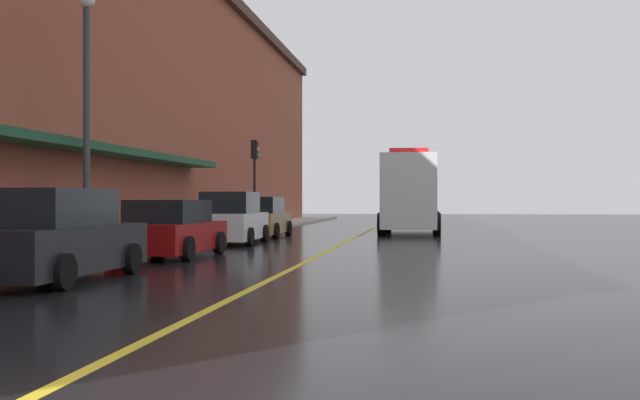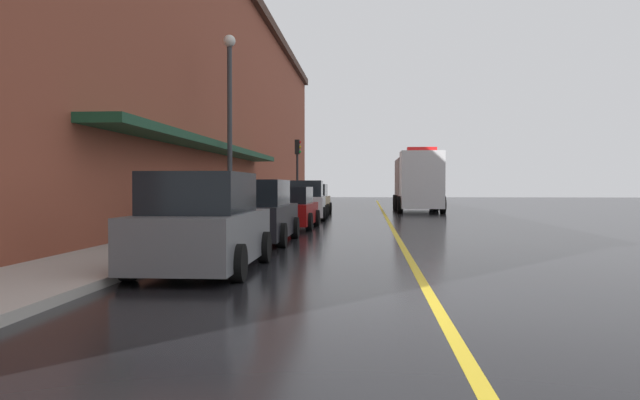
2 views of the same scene
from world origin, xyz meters
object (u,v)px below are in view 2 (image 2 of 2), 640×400
(box_truck, at_px, (417,182))
(traffic_light_near, at_px, (297,161))
(parked_car_0, at_px, (203,225))
(parking_meter_0, at_px, (189,207))
(street_lamp_left, at_px, (230,109))
(parked_car_4, at_px, (311,200))
(parked_car_2, at_px, (288,209))
(parking_meter_1, at_px, (254,199))
(parked_car_1, at_px, (256,213))
(parked_car_3, at_px, (305,201))
(parking_meter_2, at_px, (275,197))

(box_truck, xyz_separation_m, traffic_light_near, (-7.43, -0.73, 1.34))
(parked_car_0, height_order, parking_meter_0, parked_car_0)
(parking_meter_0, bearing_deg, street_lamp_left, 94.63)
(parked_car_4, distance_m, box_truck, 7.95)
(parked_car_2, xyz_separation_m, traffic_light_near, (-1.39, 15.51, 2.42))
(parking_meter_0, bearing_deg, parking_meter_1, 90.00)
(parked_car_4, height_order, parking_meter_0, parked_car_4)
(parked_car_1, relative_size, parking_meter_1, 3.56)
(parked_car_0, distance_m, parking_meter_0, 4.11)
(parked_car_1, bearing_deg, street_lamp_left, 19.95)
(parked_car_3, height_order, street_lamp_left, street_lamp_left)
(parked_car_0, bearing_deg, parked_car_4, -0.20)
(parked_car_3, xyz_separation_m, parking_meter_0, (-1.47, -14.36, 0.21))
(parked_car_3, bearing_deg, parked_car_2, 177.73)
(parked_car_1, distance_m, street_lamp_left, 6.65)
(parked_car_2, height_order, box_truck, box_truck)
(parked_car_1, height_order, traffic_light_near, traffic_light_near)
(parking_meter_1, height_order, parking_meter_2, same)
(parked_car_1, bearing_deg, parking_meter_1, 10.64)
(parking_meter_1, height_order, street_lamp_left, street_lamp_left)
(parked_car_2, bearing_deg, parked_car_4, 1.59)
(parked_car_0, height_order, parked_car_4, parked_car_0)
(parked_car_3, bearing_deg, parking_meter_2, 82.48)
(parked_car_3, xyz_separation_m, street_lamp_left, (-2.07, -6.95, 3.55))
(parked_car_3, bearing_deg, traffic_light_near, 6.42)
(parked_car_4, bearing_deg, parked_car_1, 179.75)
(parked_car_0, height_order, parked_car_1, parked_car_0)
(parked_car_0, xyz_separation_m, parked_car_2, (0.08, 12.05, -0.12))
(parked_car_3, xyz_separation_m, parked_car_4, (-0.16, 5.17, -0.06))
(street_lamp_left, bearing_deg, parking_meter_2, 85.16)
(parked_car_1, relative_size, street_lamp_left, 0.68)
(box_truck, bearing_deg, parked_car_4, -51.92)
(parked_car_0, distance_m, traffic_light_near, 27.68)
(parking_meter_1, distance_m, parking_meter_2, 5.38)
(parked_car_2, xyz_separation_m, parked_car_3, (0.01, 6.17, 0.12))
(parking_meter_2, bearing_deg, parked_car_1, -83.91)
(parked_car_0, xyz_separation_m, traffic_light_near, (-1.31, 27.56, 2.30))
(parked_car_0, xyz_separation_m, parked_car_4, (-0.06, 23.40, -0.06))
(parked_car_4, distance_m, parking_meter_2, 5.21)
(parked_car_1, bearing_deg, parked_car_3, -0.77)
(parked_car_0, distance_m, parking_meter_2, 18.42)
(parking_meter_2, height_order, street_lamp_left, street_lamp_left)
(parking_meter_1, bearing_deg, street_lamp_left, -109.39)
(parking_meter_2, distance_m, traffic_light_near, 9.43)
(parked_car_3, height_order, parking_meter_0, parked_car_3)
(parked_car_3, bearing_deg, parking_meter_0, 172.03)
(parking_meter_2, bearing_deg, street_lamp_left, -94.84)
(parked_car_4, xyz_separation_m, street_lamp_left, (-1.91, -12.12, 3.61))
(box_truck, height_order, traffic_light_near, traffic_light_near)
(parked_car_2, distance_m, traffic_light_near, 15.76)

